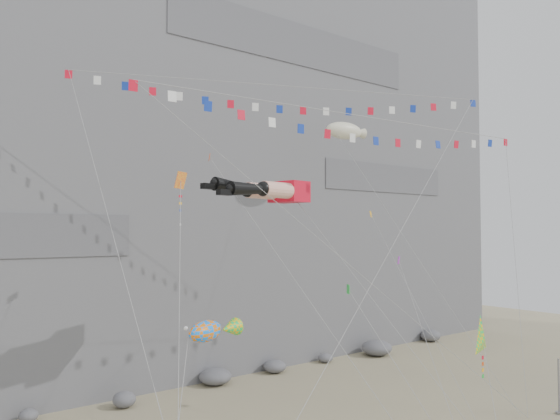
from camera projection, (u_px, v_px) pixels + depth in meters
name	position (u px, v px, depth m)	size (l,w,h in m)	color
cliff	(141.00, 109.00, 56.48)	(80.00, 28.00, 50.00)	slate
talus_boulders	(215.00, 377.00, 43.71)	(60.00, 3.00, 1.20)	slate
anchor_pole_right	(559.00, 386.00, 36.70)	(0.12, 0.12, 3.70)	gray
legs_kite	(267.00, 190.00, 34.26)	(9.00, 16.03, 20.94)	red
flag_banner_upper	(291.00, 87.00, 38.24)	(27.67, 18.27, 29.24)	red
flag_banner_lower	(365.00, 117.00, 34.63)	(29.91, 6.45, 22.50)	red
harlequin_kite	(181.00, 181.00, 27.47)	(4.75, 8.04, 16.83)	red
fish_windsock	(205.00, 332.00, 24.52)	(5.78, 4.96, 9.46)	orange
delta_kite	(483.00, 339.00, 29.54)	(4.05, 3.51, 8.24)	#E1AD0B
blimp_windsock	(344.00, 131.00, 47.05)	(4.57, 15.42, 25.50)	beige
small_kite_a	(215.00, 165.00, 34.24)	(4.50, 15.27, 22.75)	#D74212
small_kite_b	(400.00, 263.00, 36.90)	(5.66, 9.33, 14.35)	purple
small_kite_c	(350.00, 292.00, 29.70)	(1.96, 7.76, 11.61)	green
small_kite_d	(373.00, 218.00, 43.27)	(6.89, 15.17, 20.87)	#FFAF15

